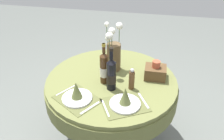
{
  "coord_description": "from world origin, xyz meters",
  "views": [
    {
      "loc": [
        0.34,
        -1.69,
        1.92
      ],
      "look_at": [
        0.0,
        0.03,
        0.81
      ],
      "focal_mm": 37.45,
      "sensor_mm": 36.0,
      "label": 1
    }
  ],
  "objects_px": {
    "flower_vase": "(113,53)",
    "wine_bottle_left": "(111,74)",
    "place_setting_right": "(125,100)",
    "pepper_mill": "(132,80)",
    "wine_bottle_right": "(104,68)",
    "place_setting_left": "(77,95)",
    "dining_table": "(111,91)",
    "woven_basket_side_right": "(155,72)"
  },
  "relations": [
    {
      "from": "wine_bottle_left",
      "to": "wine_bottle_right",
      "type": "height_order",
      "value": "wine_bottle_left"
    },
    {
      "from": "dining_table",
      "to": "wine_bottle_right",
      "type": "height_order",
      "value": "wine_bottle_right"
    },
    {
      "from": "place_setting_right",
      "to": "wine_bottle_left",
      "type": "distance_m",
      "value": 0.26
    },
    {
      "from": "place_setting_left",
      "to": "woven_basket_side_right",
      "type": "height_order",
      "value": "woven_basket_side_right"
    },
    {
      "from": "dining_table",
      "to": "pepper_mill",
      "type": "distance_m",
      "value": 0.31
    },
    {
      "from": "flower_vase",
      "to": "woven_basket_side_right",
      "type": "xyz_separation_m",
      "value": [
        0.39,
        -0.07,
        -0.12
      ]
    },
    {
      "from": "wine_bottle_left",
      "to": "woven_basket_side_right",
      "type": "height_order",
      "value": "wine_bottle_left"
    },
    {
      "from": "flower_vase",
      "to": "wine_bottle_left",
      "type": "distance_m",
      "value": 0.31
    },
    {
      "from": "wine_bottle_left",
      "to": "pepper_mill",
      "type": "distance_m",
      "value": 0.18
    },
    {
      "from": "flower_vase",
      "to": "woven_basket_side_right",
      "type": "bearing_deg",
      "value": -9.52
    },
    {
      "from": "wine_bottle_right",
      "to": "wine_bottle_left",
      "type": "bearing_deg",
      "value": -46.26
    },
    {
      "from": "dining_table",
      "to": "place_setting_right",
      "type": "xyz_separation_m",
      "value": [
        0.17,
        -0.32,
        0.18
      ]
    },
    {
      "from": "dining_table",
      "to": "place_setting_left",
      "type": "bearing_deg",
      "value": -123.04
    },
    {
      "from": "pepper_mill",
      "to": "wine_bottle_right",
      "type": "bearing_deg",
      "value": 168.54
    },
    {
      "from": "pepper_mill",
      "to": "flower_vase",
      "type": "bearing_deg",
      "value": 127.27
    },
    {
      "from": "place_setting_right",
      "to": "flower_vase",
      "type": "bearing_deg",
      "value": 110.65
    },
    {
      "from": "flower_vase",
      "to": "pepper_mill",
      "type": "xyz_separation_m",
      "value": [
        0.21,
        -0.27,
        -0.09
      ]
    },
    {
      "from": "place_setting_left",
      "to": "wine_bottle_right",
      "type": "bearing_deg",
      "value": 59.76
    },
    {
      "from": "place_setting_left",
      "to": "place_setting_right",
      "type": "bearing_deg",
      "value": 0.74
    },
    {
      "from": "flower_vase",
      "to": "wine_bottle_right",
      "type": "distance_m",
      "value": 0.23
    },
    {
      "from": "flower_vase",
      "to": "pepper_mill",
      "type": "bearing_deg",
      "value": -52.73
    },
    {
      "from": "dining_table",
      "to": "woven_basket_side_right",
      "type": "relative_size",
      "value": 6.38
    },
    {
      "from": "place_setting_left",
      "to": "place_setting_right",
      "type": "relative_size",
      "value": 1.01
    },
    {
      "from": "dining_table",
      "to": "pepper_mill",
      "type": "relative_size",
      "value": 6.05
    },
    {
      "from": "place_setting_left",
      "to": "wine_bottle_left",
      "type": "bearing_deg",
      "value": 39.0
    },
    {
      "from": "wine_bottle_right",
      "to": "place_setting_right",
      "type": "bearing_deg",
      "value": -50.45
    },
    {
      "from": "wine_bottle_right",
      "to": "woven_basket_side_right",
      "type": "xyz_separation_m",
      "value": [
        0.43,
        0.16,
        -0.08
      ]
    },
    {
      "from": "place_setting_right",
      "to": "pepper_mill",
      "type": "distance_m",
      "value": 0.23
    },
    {
      "from": "dining_table",
      "to": "wine_bottle_right",
      "type": "bearing_deg",
      "value": -135.33
    },
    {
      "from": "place_setting_right",
      "to": "pepper_mill",
      "type": "xyz_separation_m",
      "value": [
        0.02,
        0.22,
        0.04
      ]
    },
    {
      "from": "dining_table",
      "to": "wine_bottle_left",
      "type": "xyz_separation_m",
      "value": [
        0.03,
        -0.13,
        0.27
      ]
    },
    {
      "from": "wine_bottle_left",
      "to": "woven_basket_side_right",
      "type": "xyz_separation_m",
      "value": [
        0.35,
        0.24,
        -0.08
      ]
    },
    {
      "from": "wine_bottle_left",
      "to": "pepper_mill",
      "type": "bearing_deg",
      "value": 11.04
    },
    {
      "from": "wine_bottle_right",
      "to": "place_setting_left",
      "type": "bearing_deg",
      "value": -120.24
    },
    {
      "from": "place_setting_right",
      "to": "pepper_mill",
      "type": "bearing_deg",
      "value": 84.56
    },
    {
      "from": "woven_basket_side_right",
      "to": "wine_bottle_left",
      "type": "bearing_deg",
      "value": -146.16
    },
    {
      "from": "place_setting_left",
      "to": "place_setting_right",
      "type": "distance_m",
      "value": 0.38
    },
    {
      "from": "dining_table",
      "to": "flower_vase",
      "type": "bearing_deg",
      "value": 94.8
    },
    {
      "from": "pepper_mill",
      "to": "wine_bottle_left",
      "type": "bearing_deg",
      "value": -168.96
    },
    {
      "from": "flower_vase",
      "to": "woven_basket_side_right",
      "type": "relative_size",
      "value": 2.41
    },
    {
      "from": "place_setting_left",
      "to": "wine_bottle_left",
      "type": "relative_size",
      "value": 1.11
    },
    {
      "from": "flower_vase",
      "to": "woven_basket_side_right",
      "type": "height_order",
      "value": "flower_vase"
    }
  ]
}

